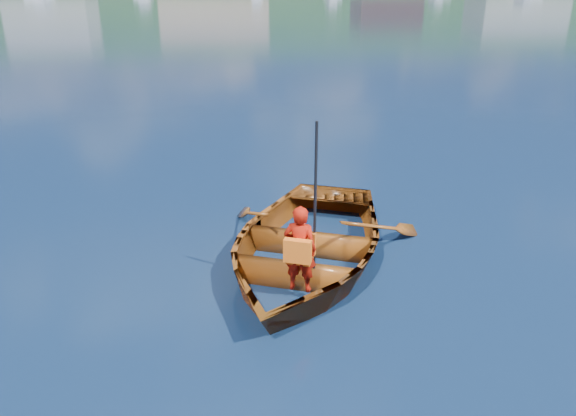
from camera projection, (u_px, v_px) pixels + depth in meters
name	position (u px, v px, depth m)	size (l,w,h in m)	color
ground	(301.00, 295.00, 7.23)	(600.00, 600.00, 0.00)	#0F2A41
rowboat	(305.00, 244.00, 7.93)	(4.39, 5.11, 0.89)	brown
child_paddler	(300.00, 248.00, 6.94)	(0.49, 0.43, 2.16)	#B41708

